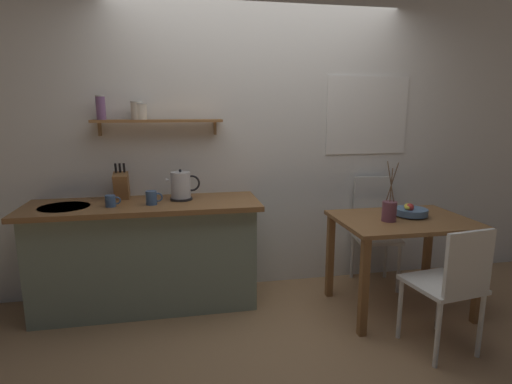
% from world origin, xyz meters
% --- Properties ---
extents(ground_plane, '(14.00, 14.00, 0.00)m').
position_xyz_m(ground_plane, '(0.00, 0.00, 0.00)').
color(ground_plane, '#A87F56').
extents(back_wall, '(6.80, 0.11, 2.70)m').
position_xyz_m(back_wall, '(0.20, 0.65, 1.35)').
color(back_wall, white).
rests_on(back_wall, ground_plane).
extents(kitchen_counter, '(1.83, 0.63, 0.89)m').
position_xyz_m(kitchen_counter, '(-1.00, 0.32, 0.45)').
color(kitchen_counter, gray).
rests_on(kitchen_counter, ground_plane).
extents(wall_shelf, '(1.04, 0.20, 0.32)m').
position_xyz_m(wall_shelf, '(-0.97, 0.49, 1.56)').
color(wall_shelf, '#9E6B3D').
extents(dining_table, '(1.04, 0.76, 0.77)m').
position_xyz_m(dining_table, '(1.01, -0.13, 0.65)').
color(dining_table, brown).
rests_on(dining_table, ground_plane).
extents(dining_chair_near, '(0.46, 0.48, 0.89)m').
position_xyz_m(dining_chair_near, '(1.00, -0.77, 0.51)').
color(dining_chair_near, white).
rests_on(dining_chair_near, ground_plane).
extents(dining_chair_far, '(0.45, 0.46, 1.00)m').
position_xyz_m(dining_chair_far, '(1.05, 0.42, 0.55)').
color(dining_chair_far, silver).
rests_on(dining_chair_far, ground_plane).
extents(fruit_bowl, '(0.26, 0.26, 0.12)m').
position_xyz_m(fruit_bowl, '(1.11, -0.08, 0.81)').
color(fruit_bowl, '#51759E').
rests_on(fruit_bowl, dining_table).
extents(twig_vase, '(0.11, 0.11, 0.47)m').
position_xyz_m(twig_vase, '(0.86, -0.17, 0.85)').
color(twig_vase, brown).
rests_on(twig_vase, dining_table).
extents(electric_kettle, '(0.27, 0.18, 0.25)m').
position_xyz_m(electric_kettle, '(-0.70, 0.36, 1.00)').
color(electric_kettle, black).
rests_on(electric_kettle, kitchen_counter).
extents(knife_block, '(0.12, 0.16, 0.30)m').
position_xyz_m(knife_block, '(-1.18, 0.48, 1.01)').
color(knife_block, '#9E6B3D').
rests_on(knife_block, kitchen_counter).
extents(coffee_mug_by_sink, '(0.12, 0.08, 0.09)m').
position_xyz_m(coffee_mug_by_sink, '(-1.23, 0.21, 0.93)').
color(coffee_mug_by_sink, '#3D5B89').
rests_on(coffee_mug_by_sink, kitchen_counter).
extents(coffee_mug_spare, '(0.13, 0.08, 0.11)m').
position_xyz_m(coffee_mug_spare, '(-0.93, 0.22, 0.94)').
color(coffee_mug_spare, '#3D5B89').
rests_on(coffee_mug_spare, kitchen_counter).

